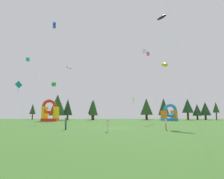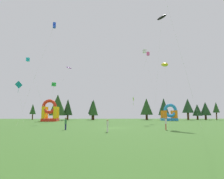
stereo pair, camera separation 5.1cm
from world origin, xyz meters
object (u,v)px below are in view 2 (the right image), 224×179
Objects in this scene: kite_blue_box at (54,26)px; kite_yellow_parafoil at (165,65)px; person_far_side at (166,123)px; kite_green_box at (54,84)px; inflatable_blue_arch at (50,113)px; kite_purple_parafoil at (69,68)px; kite_lime_diamond at (133,99)px; kite_cyan_box at (28,60)px; person_left_edge at (66,123)px; kite_black_parafoil at (162,17)px; kite_pink_box at (148,54)px; kite_white_box at (145,51)px; person_midfield at (107,125)px; inflatable_orange_dome at (169,115)px; kite_teal_diamond at (18,85)px.

kite_yellow_parafoil is (22.86, -4.22, -9.57)m from kite_blue_box.
kite_blue_box reaches higher than person_far_side.
kite_green_box reaches higher than inflatable_blue_arch.
kite_purple_parafoil is 9.71× the size of person_far_side.
kite_lime_diamond is 32.05m from kite_cyan_box.
person_far_side is 0.99× the size of person_left_edge.
kite_black_parafoil reaches higher than kite_green_box.
person_left_edge is (6.06, -34.45, -16.20)m from kite_purple_parafoil.
kite_cyan_box is at bearing -171.50° from kite_lime_diamond.
kite_cyan_box is (-29.86, -4.46, 10.76)m from kite_lime_diamond.
kite_white_box is (-2.17, -5.42, -0.83)m from kite_pink_box.
person_midfield is at bearing -109.98° from kite_white_box.
kite_blue_box is 13.36× the size of person_midfield.
kite_white_box is (33.18, 2.21, 3.42)m from kite_cyan_box.
kite_green_box is at bearing -178.55° from kite_black_parafoil.
kite_blue_box is 46.78m from inflatable_orange_dome.
kite_cyan_box reaches higher than person_midfield.
person_midfield is 0.29× the size of inflatable_orange_dome.
kite_purple_parafoil is (-20.24, 5.26, 10.71)m from kite_lime_diamond.
kite_blue_box is 0.79× the size of kite_black_parafoil.
kite_green_box is 1.74× the size of inflatable_orange_dome.
person_midfield is at bearing -110.26° from kite_pink_box.
kite_green_box is 1.06× the size of kite_teal_diamond.
kite_blue_box reaches higher than kite_yellow_parafoil.
kite_lime_diamond is at bearing 26.97° from kite_teal_diamond.
kite_blue_box reaches higher than kite_purple_parafoil.
inflatable_blue_arch is (-4.71, 15.01, -6.91)m from kite_green_box.
kite_purple_parafoil is (9.62, 9.72, -0.05)m from kite_cyan_box.
kite_black_parafoil is 32.43m from kite_purple_parafoil.
kite_cyan_box is 1.00× the size of kite_purple_parafoil.
kite_yellow_parafoil is 21.44m from kite_white_box.
kite_purple_parafoil is (-25.73, 2.09, -4.30)m from kite_pink_box.
kite_black_parafoil is at bearing 1.45° from kite_green_box.
person_far_side is at bearing -39.14° from kite_cyan_box.
kite_cyan_box reaches higher than kite_purple_parafoil.
kite_lime_diamond is at bearing 42.09° from kite_blue_box.
kite_black_parafoil is at bearing -23.98° from inflatable_blue_arch.
kite_yellow_parafoil is at bearing -81.16° from kite_lime_diamond.
kite_blue_box is at bearing -51.65° from kite_cyan_box.
kite_lime_diamond is 14.73m from kite_white_box.
kite_purple_parafoil is 2.60× the size of inflatable_blue_arch.
kite_blue_box is 28.22m from person_midfield.
kite_cyan_box reaches higher than inflatable_orange_dome.
inflatable_orange_dome is at bearing 29.17° from kite_teal_diamond.
kite_teal_diamond reaches higher than person_midfield.
kite_lime_diamond is 31.45m from kite_teal_diamond.
kite_black_parafoil is 16.96× the size of person_midfield.
person_left_edge is 7.40m from person_midfield.
kite_black_parafoil reaches higher than person_far_side.
kite_green_box is at bearing 44.19° from person_left_edge.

